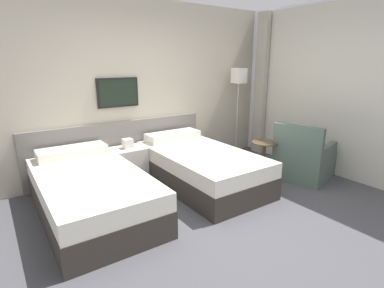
# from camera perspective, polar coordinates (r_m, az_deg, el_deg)

# --- Properties ---
(ground_plane) EXTENTS (16.00, 16.00, 0.00)m
(ground_plane) POSITION_cam_1_polar(r_m,az_deg,el_deg) (3.59, 5.81, -14.11)
(ground_plane) COLOR #47474C
(wall_headboard) EXTENTS (10.00, 0.10, 2.70)m
(wall_headboard) POSITION_cam_1_polar(r_m,az_deg,el_deg) (4.90, -10.08, 9.70)
(wall_headboard) COLOR #B7AD99
(wall_headboard) RESTS_ON ground_plane
(wall_window) EXTENTS (0.21, 4.55, 2.70)m
(wall_window) POSITION_cam_1_polar(r_m,az_deg,el_deg) (5.05, 29.26, 8.65)
(wall_window) COLOR white
(wall_window) RESTS_ON ground_plane
(bed_near_door) EXTENTS (1.11, 2.04, 0.65)m
(bed_near_door) POSITION_cam_1_polar(r_m,az_deg,el_deg) (3.79, -18.64, -8.77)
(bed_near_door) COLOR #332D28
(bed_near_door) RESTS_ON ground_plane
(bed_near_window) EXTENTS (1.11, 2.04, 0.65)m
(bed_near_window) POSITION_cam_1_polar(r_m,az_deg,el_deg) (4.43, 1.54, -4.36)
(bed_near_window) COLOR #332D28
(bed_near_window) RESTS_ON ground_plane
(nightstand) EXTENTS (0.47, 0.42, 0.65)m
(nightstand) POSITION_cam_1_polar(r_m,az_deg,el_deg) (4.69, -11.92, -3.61)
(nightstand) COLOR beige
(nightstand) RESTS_ON ground_plane
(floor_lamp) EXTENTS (0.24, 0.24, 1.65)m
(floor_lamp) POSITION_cam_1_polar(r_m,az_deg,el_deg) (5.63, 8.87, 11.08)
(floor_lamp) COLOR #9E9993
(floor_lamp) RESTS_ON ground_plane
(side_table) EXTENTS (0.39, 0.39, 0.58)m
(side_table) POSITION_cam_1_polar(r_m,az_deg,el_deg) (4.76, 13.53, -1.74)
(side_table) COLOR brown
(side_table) RESTS_ON ground_plane
(armchair) EXTENTS (0.97, 0.90, 0.88)m
(armchair) POSITION_cam_1_polar(r_m,az_deg,el_deg) (4.98, 20.44, -3.03)
(armchair) COLOR #4C6056
(armchair) RESTS_ON ground_plane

